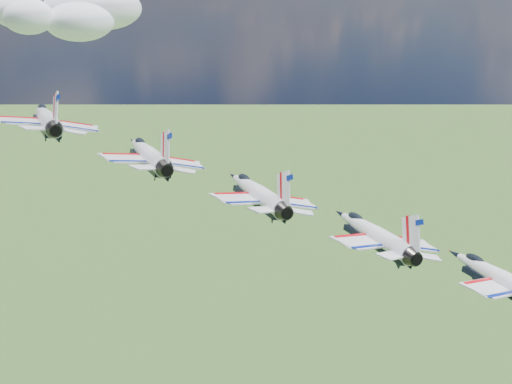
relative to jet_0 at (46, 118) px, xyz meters
name	(u,v)px	position (x,y,z in m)	size (l,w,h in m)	color
cloud_far	(74,18)	(49.47, 212.82, -1.90)	(58.94, 46.31, 23.16)	white
jet_0	(46,118)	(0.00, 0.00, 0.00)	(10.77, 15.94, 4.76)	white
jet_1	(147,154)	(9.16, -8.72, -3.27)	(10.77, 15.94, 4.76)	white
jet_2	(256,192)	(18.32, -17.44, -6.55)	(10.77, 15.94, 4.76)	white
jet_3	(372,233)	(27.48, -26.15, -9.82)	(10.77, 15.94, 4.76)	white
jet_4	(498,277)	(36.63, -34.87, -13.10)	(10.77, 15.94, 4.76)	white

